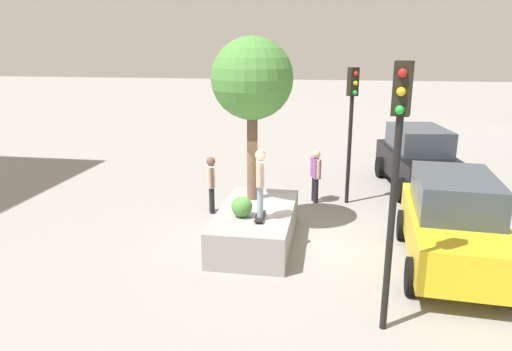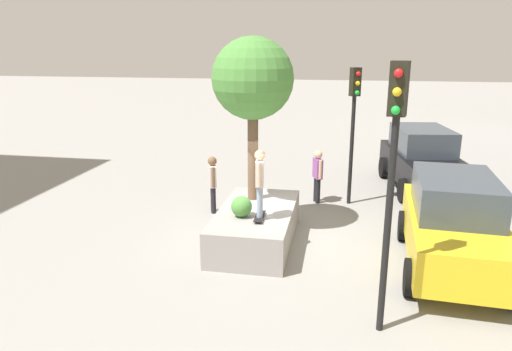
# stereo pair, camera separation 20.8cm
# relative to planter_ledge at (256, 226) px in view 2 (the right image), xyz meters

# --- Properties ---
(ground_plane) EXTENTS (120.00, 120.00, 0.00)m
(ground_plane) POSITION_rel_planter_ledge_xyz_m (-0.24, 0.39, -0.44)
(ground_plane) COLOR gray
(planter_ledge) EXTENTS (3.65, 1.87, 0.89)m
(planter_ledge) POSITION_rel_planter_ledge_xyz_m (0.00, 0.00, 0.00)
(planter_ledge) COLOR gray
(planter_ledge) RESTS_ON ground
(plaza_tree) EXTENTS (2.11, 2.11, 4.28)m
(plaza_tree) POSITION_rel_planter_ledge_xyz_m (-0.86, -0.24, 3.62)
(plaza_tree) COLOR brown
(plaza_tree) RESTS_ON planter_ledge
(boxwood_shrub) EXTENTS (0.51, 0.51, 0.51)m
(boxwood_shrub) POSITION_rel_planter_ledge_xyz_m (0.55, -0.26, 0.70)
(boxwood_shrub) COLOR #4C8C3D
(boxwood_shrub) RESTS_ON planter_ledge
(skateboard) EXTENTS (0.81, 0.25, 0.07)m
(skateboard) POSITION_rel_planter_ledge_xyz_m (0.62, 0.21, 0.50)
(skateboard) COLOR black
(skateboard) RESTS_ON planter_ledge
(skateboarder) EXTENTS (0.55, 0.25, 1.63)m
(skateboarder) POSITION_rel_planter_ledge_xyz_m (0.62, 0.21, 1.45)
(skateboarder) COLOR #8C9EB7
(skateboarder) RESTS_ON skateboard
(sedan_parked) EXTENTS (4.85, 2.66, 2.15)m
(sedan_parked) POSITION_rel_planter_ledge_xyz_m (-5.68, 4.86, 0.65)
(sedan_parked) COLOR black
(sedan_parked) RESTS_ON ground
(taxi_cab) EXTENTS (4.67, 2.38, 2.12)m
(taxi_cab) POSITION_rel_planter_ledge_xyz_m (0.60, 4.61, 0.63)
(taxi_cab) COLOR gold
(taxi_cab) RESTS_ON ground
(traffic_light_corner) EXTENTS (0.37, 0.33, 4.69)m
(traffic_light_corner) POSITION_rel_planter_ledge_xyz_m (3.43, 2.88, 2.74)
(traffic_light_corner) COLOR black
(traffic_light_corner) RESTS_ON ground
(traffic_light_median) EXTENTS (0.37, 0.36, 4.28)m
(traffic_light_median) POSITION_rel_planter_ledge_xyz_m (-3.57, 2.39, 2.49)
(traffic_light_median) COLOR black
(traffic_light_median) RESTS_ON ground
(passerby_with_bag) EXTENTS (0.56, 0.34, 1.73)m
(passerby_with_bag) POSITION_rel_planter_ledge_xyz_m (-1.99, -1.69, 0.56)
(passerby_with_bag) COLOR black
(passerby_with_bag) RESTS_ON ground
(bystander_watching) EXTENTS (0.54, 0.36, 1.71)m
(bystander_watching) POSITION_rel_planter_ledge_xyz_m (-3.51, 1.36, 0.55)
(bystander_watching) COLOR black
(bystander_watching) RESTS_ON ground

